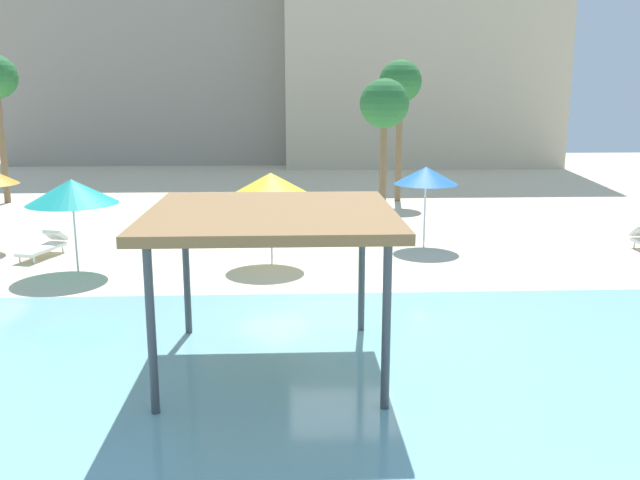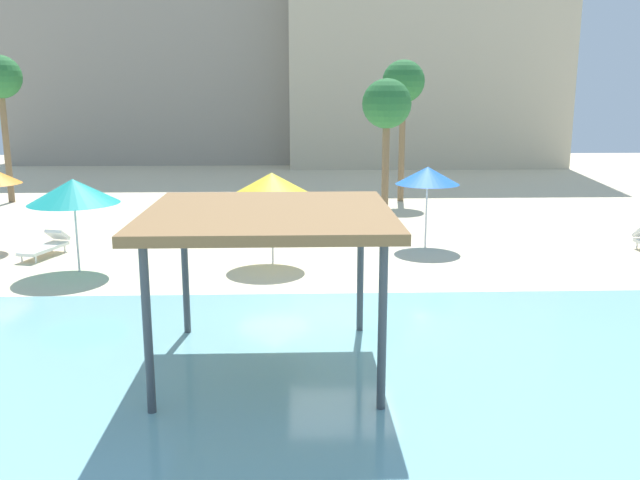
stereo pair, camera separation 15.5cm
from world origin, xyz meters
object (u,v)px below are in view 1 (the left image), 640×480
object	(u,v)px
shade_pavilion	(271,220)
beach_umbrella_teal_4	(72,192)
palm_tree_1	(400,85)
lounge_chair_2	(45,246)
beach_umbrella_yellow_1	(271,183)
beach_umbrella_blue_0	(426,175)
palm_tree_0	(384,106)

from	to	relation	value
shade_pavilion	beach_umbrella_teal_4	size ratio (longest dim) A/B	1.64
beach_umbrella_teal_4	palm_tree_1	size ratio (longest dim) A/B	0.41
lounge_chair_2	beach_umbrella_yellow_1	bearing A→B (deg)	96.44
lounge_chair_2	beach_umbrella_teal_4	bearing A→B (deg)	55.01
shade_pavilion	palm_tree_1	distance (m)	19.96
beach_umbrella_teal_4	palm_tree_1	bearing A→B (deg)	47.89
beach_umbrella_yellow_1	palm_tree_1	world-z (taller)	palm_tree_1
lounge_chair_2	shade_pavilion	bearing A→B (deg)	54.98
beach_umbrella_blue_0	beach_umbrella_teal_4	distance (m)	10.72
palm_tree_0	palm_tree_1	world-z (taller)	palm_tree_1
shade_pavilion	palm_tree_0	bearing A→B (deg)	74.68
beach_umbrella_teal_4	lounge_chair_2	size ratio (longest dim) A/B	1.32
palm_tree_0	shade_pavilion	bearing A→B (deg)	-105.32
beach_umbrella_blue_0	beach_umbrella_teal_4	xyz separation A→B (m)	(-10.35, -2.78, -0.05)
beach_umbrella_blue_0	shade_pavilion	bearing A→B (deg)	-115.81
palm_tree_0	beach_umbrella_teal_4	bearing A→B (deg)	-141.74
beach_umbrella_teal_4	lounge_chair_2	xyz separation A→B (m)	(-1.57, 1.94, -1.96)
beach_umbrella_yellow_1	palm_tree_0	world-z (taller)	palm_tree_0
shade_pavilion	lounge_chair_2	size ratio (longest dim) A/B	2.17
beach_umbrella_blue_0	lounge_chair_2	bearing A→B (deg)	-175.93
beach_umbrella_blue_0	palm_tree_0	distance (m)	5.29
shade_pavilion	beach_umbrella_teal_4	distance (m)	8.97
beach_umbrella_blue_0	palm_tree_0	bearing A→B (deg)	98.54
beach_umbrella_yellow_1	palm_tree_0	distance (m)	8.26
palm_tree_0	palm_tree_1	bearing A→B (deg)	73.63
palm_tree_1	beach_umbrella_blue_0	bearing A→B (deg)	-93.73
beach_umbrella_yellow_1	palm_tree_0	size ratio (longest dim) A/B	0.49
beach_umbrella_teal_4	lounge_chair_2	world-z (taller)	beach_umbrella_teal_4
beach_umbrella_yellow_1	beach_umbrella_teal_4	bearing A→B (deg)	-171.91
beach_umbrella_blue_0	beach_umbrella_yellow_1	xyz separation A→B (m)	(-4.92, -2.01, 0.05)
beach_umbrella_blue_0	palm_tree_1	world-z (taller)	palm_tree_1
palm_tree_1	lounge_chair_2	bearing A→B (deg)	-140.89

